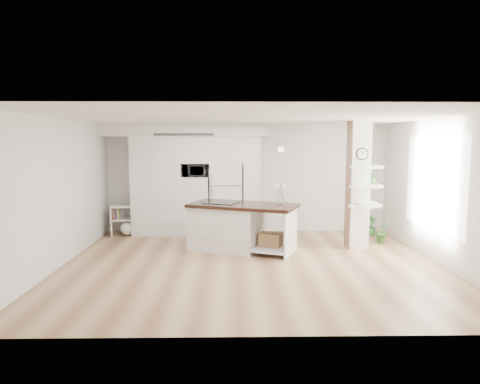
% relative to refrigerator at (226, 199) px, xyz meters
% --- Properties ---
extents(floor, '(7.00, 6.00, 0.01)m').
position_rel_refrigerator_xyz_m(floor, '(0.53, -2.68, -0.88)').
color(floor, tan).
rests_on(floor, ground).
extents(room, '(7.04, 6.04, 2.72)m').
position_rel_refrigerator_xyz_m(room, '(0.53, -2.68, 0.98)').
color(room, white).
rests_on(room, ground).
extents(cabinet_wall, '(4.00, 0.71, 2.70)m').
position_rel_refrigerator_xyz_m(cabinet_wall, '(-0.92, -0.01, 0.63)').
color(cabinet_wall, white).
rests_on(cabinet_wall, floor).
extents(refrigerator, '(0.78, 0.69, 1.75)m').
position_rel_refrigerator_xyz_m(refrigerator, '(0.00, 0.00, 0.00)').
color(refrigerator, white).
rests_on(refrigerator, floor).
extents(column, '(0.69, 0.90, 2.70)m').
position_rel_refrigerator_xyz_m(column, '(2.90, -1.55, 0.48)').
color(column, silver).
rests_on(column, floor).
extents(window, '(0.00, 2.40, 2.40)m').
position_rel_refrigerator_xyz_m(window, '(4.00, -2.38, 0.62)').
color(window, white).
rests_on(window, room).
extents(pendant_light, '(0.12, 0.12, 0.10)m').
position_rel_refrigerator_xyz_m(pendant_light, '(2.23, -2.53, 1.24)').
color(pendant_light, white).
rests_on(pendant_light, room).
extents(kitchen_island, '(2.42, 1.79, 1.56)m').
position_rel_refrigerator_xyz_m(kitchen_island, '(0.14, -1.57, -0.36)').
color(kitchen_island, white).
rests_on(kitchen_island, floor).
extents(bookshelf, '(0.68, 0.48, 0.73)m').
position_rel_refrigerator_xyz_m(bookshelf, '(-2.45, -0.18, -0.56)').
color(bookshelf, white).
rests_on(bookshelf, floor).
extents(floor_plant_a, '(0.35, 0.31, 0.54)m').
position_rel_refrigerator_xyz_m(floor_plant_a, '(3.52, -1.08, -0.61)').
color(floor_plant_a, '#306B2A').
rests_on(floor_plant_a, floor).
extents(floor_plant_b, '(0.33, 0.33, 0.47)m').
position_rel_refrigerator_xyz_m(floor_plant_b, '(3.52, -0.27, -0.64)').
color(floor_plant_b, '#306B2A').
rests_on(floor_plant_b, floor).
extents(microwave, '(0.54, 0.37, 0.30)m').
position_rel_refrigerator_xyz_m(microwave, '(-0.75, -0.06, 0.69)').
color(microwave, '#2D2D2D').
rests_on(microwave, cabinet_wall).
extents(shelf_plant, '(0.27, 0.23, 0.30)m').
position_rel_refrigerator_xyz_m(shelf_plant, '(3.15, -1.38, 0.65)').
color(shelf_plant, '#306B2A').
rests_on(shelf_plant, column).
extents(decor_bowl, '(0.22, 0.22, 0.05)m').
position_rel_refrigerator_xyz_m(decor_bowl, '(2.82, -1.78, 0.13)').
color(decor_bowl, white).
rests_on(decor_bowl, column).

